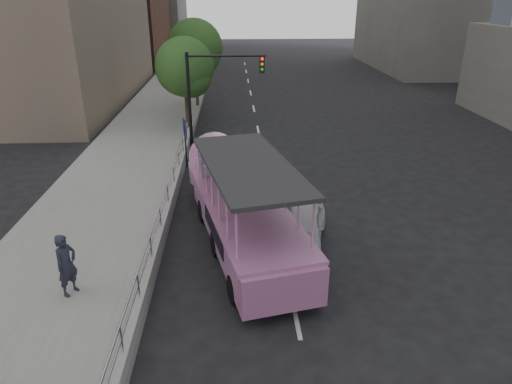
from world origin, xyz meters
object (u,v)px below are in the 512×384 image
at_px(car, 303,226).
at_px(traffic_signal, 211,85).
at_px(pedestrian_near, 67,265).
at_px(duck_boat, 239,205).
at_px(parking_sign, 185,137).
at_px(street_tree_far, 196,50).
at_px(street_tree_near, 186,69).

xyz_separation_m(car, traffic_signal, (-3.45, 10.68, 2.88)).
relative_size(car, pedestrian_near, 2.00).
bearing_deg(duck_boat, parking_sign, 109.17).
relative_size(car, traffic_signal, 0.70).
height_order(duck_boat, car, duck_boat).
bearing_deg(parking_sign, street_tree_far, 90.85).
bearing_deg(pedestrian_near, duck_boat, -23.88).
xyz_separation_m(pedestrian_near, traffic_signal, (3.45, 13.71, 2.29)).
bearing_deg(parking_sign, duck_boat, -70.83).
bearing_deg(traffic_signal, duck_boat, -82.80).
distance_m(duck_boat, street_tree_near, 14.10).
xyz_separation_m(traffic_signal, street_tree_far, (-1.40, 9.43, 0.81)).
xyz_separation_m(car, street_tree_far, (-4.85, 20.11, 3.69)).
bearing_deg(pedestrian_near, parking_sign, 17.16).
bearing_deg(parking_sign, street_tree_near, 93.44).
relative_size(duck_boat, parking_sign, 4.05).
distance_m(pedestrian_near, street_tree_near, 17.44).
bearing_deg(duck_boat, pedestrian_near, -142.79).
distance_m(pedestrian_near, parking_sign, 11.00).
xyz_separation_m(duck_boat, parking_sign, (-2.49, 7.17, 0.38)).
height_order(car, pedestrian_near, pedestrian_near).
bearing_deg(parking_sign, pedestrian_near, -101.74).
xyz_separation_m(parking_sign, street_tree_far, (-0.18, 12.38, 2.74)).
bearing_deg(street_tree_far, car, -76.45).
distance_m(car, pedestrian_near, 7.56).
bearing_deg(duck_boat, traffic_signal, 97.20).
relative_size(duck_boat, pedestrian_near, 5.48).
bearing_deg(car, street_tree_far, 117.78).
bearing_deg(street_tree_near, street_tree_far, 88.09).
height_order(traffic_signal, street_tree_near, street_tree_near).
distance_m(parking_sign, traffic_signal, 3.73).
xyz_separation_m(duck_boat, street_tree_near, (-2.88, 13.55, 2.63)).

